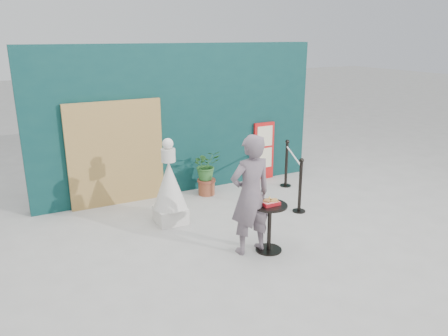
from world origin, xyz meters
TOP-DOWN VIEW (x-y plane):
  - ground at (0.00, 0.00)m, footprint 60.00×60.00m
  - back_wall at (0.00, 3.15)m, footprint 6.00×0.30m
  - bamboo_fence at (-1.40, 2.94)m, footprint 1.80×0.08m
  - woman at (-0.14, 0.08)m, footprint 0.68×0.46m
  - menu_board at (1.90, 2.95)m, footprint 0.50×0.07m
  - statue at (-0.82, 1.65)m, footprint 0.59×0.59m
  - cafe_table at (0.14, -0.03)m, footprint 0.52×0.52m
  - food_basket at (0.14, -0.03)m, footprint 0.26×0.19m
  - planter at (0.32, 2.61)m, footprint 0.55×0.48m
  - stanchion_barrier at (1.77, 1.65)m, footprint 0.84×1.54m

SIDE VIEW (x-z plane):
  - ground at x=0.00m, z-range 0.00..0.00m
  - stanchion_barrier at x=1.77m, z-range -0.02..1.01m
  - cafe_table at x=0.14m, z-range 0.12..0.87m
  - planter at x=0.32m, z-range 0.08..1.02m
  - statue at x=-0.82m, z-range -0.14..1.37m
  - menu_board at x=1.90m, z-range 0.00..1.30m
  - food_basket at x=0.14m, z-range 0.73..0.84m
  - woman at x=-0.14m, z-range 0.00..1.82m
  - bamboo_fence at x=-1.40m, z-range 0.00..2.00m
  - back_wall at x=0.00m, z-range 0.00..3.00m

